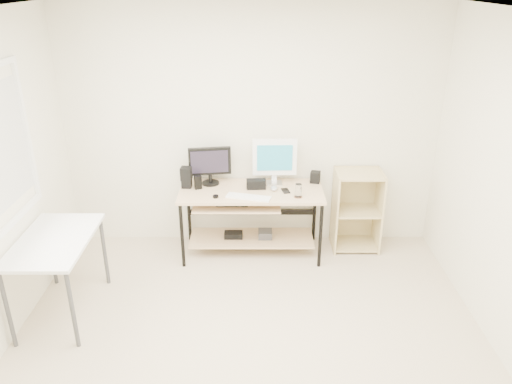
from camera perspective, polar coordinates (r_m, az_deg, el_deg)
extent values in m
cube|color=beige|center=(4.22, -0.70, -18.45)|extent=(4.00, 4.00, 0.01)
cube|color=white|center=(3.14, -0.95, 19.66)|extent=(4.00, 4.00, 0.01)
cube|color=white|center=(5.35, -0.53, 7.12)|extent=(4.00, 0.01, 2.60)
cube|color=#DCBA8B|center=(5.22, -0.54, 0.08)|extent=(1.50, 0.65, 0.03)
cube|color=#DCBA8B|center=(5.23, -2.18, -1.29)|extent=(0.90, 0.49, 0.02)
cube|color=#DCBA8B|center=(5.52, -0.51, -5.28)|extent=(1.35, 0.46, 0.02)
cube|color=black|center=(5.22, -2.73, -1.13)|extent=(0.33, 0.22, 0.01)
cylinder|color=black|center=(5.17, 0.01, -1.38)|extent=(0.14, 0.01, 0.01)
cube|color=#404042|center=(5.50, 1.06, -4.82)|extent=(0.15, 0.15, 0.08)
cube|color=black|center=(5.51, -2.60, -4.91)|extent=(0.20, 0.12, 0.06)
cylinder|color=black|center=(5.19, -8.45, -4.98)|extent=(0.04, 0.04, 0.72)
cylinder|color=black|center=(5.69, -7.68, -2.23)|extent=(0.04, 0.04, 0.72)
cylinder|color=black|center=(5.17, 7.37, -5.00)|extent=(0.04, 0.04, 0.72)
cylinder|color=black|center=(5.67, 6.70, -2.24)|extent=(0.04, 0.04, 0.72)
cube|color=white|center=(4.61, -22.12, -5.18)|extent=(0.60, 1.00, 0.03)
cylinder|color=#404042|center=(4.55, -26.54, -11.98)|extent=(0.04, 0.04, 0.72)
cylinder|color=#404042|center=(5.25, -22.40, -6.29)|extent=(0.04, 0.04, 0.72)
cylinder|color=#404042|center=(4.35, -20.24, -12.54)|extent=(0.04, 0.04, 0.72)
cylinder|color=#404042|center=(5.08, -16.93, -6.50)|extent=(0.04, 0.04, 0.72)
cube|color=#D8C587|center=(5.52, 8.98, -2.11)|extent=(0.02, 0.40, 0.90)
cube|color=#D8C587|center=(5.62, 13.83, -2.08)|extent=(0.02, 0.40, 0.90)
cube|color=#D8C587|center=(5.73, 11.08, -1.27)|extent=(0.50, 0.02, 0.90)
cube|color=#D8C587|center=(5.75, 11.10, -5.78)|extent=(0.46, 0.38, 0.02)
cube|color=#D8C587|center=(5.56, 11.42, -2.09)|extent=(0.46, 0.38, 0.02)
cube|color=#D8C587|center=(5.39, 11.79, 2.02)|extent=(0.46, 0.38, 0.02)
cylinder|color=black|center=(5.39, -5.21, 1.03)|extent=(0.19, 0.19, 0.02)
cylinder|color=black|center=(5.37, -5.23, 1.59)|extent=(0.04, 0.04, 0.09)
cube|color=black|center=(5.30, -5.31, 3.55)|extent=(0.45, 0.11, 0.30)
cube|color=black|center=(5.27, -5.34, 3.45)|extent=(0.38, 0.06, 0.24)
cube|color=silver|center=(5.37, 2.10, 1.04)|extent=(0.17, 0.15, 0.01)
cylinder|color=silver|center=(5.35, 2.11, 1.57)|extent=(0.04, 0.04, 0.09)
cube|color=white|center=(5.27, 2.15, 4.01)|extent=(0.47, 0.06, 0.39)
cube|color=teal|center=(5.24, 2.16, 3.91)|extent=(0.40, 0.02, 0.31)
cube|color=white|center=(5.03, -0.87, -0.59)|extent=(0.47, 0.24, 0.02)
ellipsoid|color=#BABAC0|center=(5.21, 2.07, 0.46)|extent=(0.07, 0.12, 0.04)
cube|color=black|center=(5.23, 0.02, 0.91)|extent=(0.21, 0.10, 0.10)
cube|color=black|center=(5.32, -7.91, 0.99)|extent=(0.11, 0.11, 0.09)
cube|color=black|center=(5.27, -7.98, 2.12)|extent=(0.12, 0.12, 0.13)
cube|color=black|center=(5.42, 6.78, 1.71)|extent=(0.12, 0.12, 0.12)
cube|color=black|center=(5.25, -6.64, 1.10)|extent=(0.08, 0.07, 0.15)
cylinder|color=black|center=(5.05, -4.64, -0.51)|extent=(0.08, 0.08, 0.02)
cube|color=black|center=(5.19, 3.40, 0.14)|extent=(0.10, 0.14, 0.01)
cylinder|color=#8D5D3F|center=(5.07, 4.83, -0.55)|extent=(0.09, 0.09, 0.01)
cylinder|color=white|center=(5.04, 4.86, 0.18)|extent=(0.07, 0.07, 0.14)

